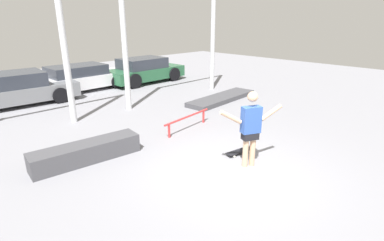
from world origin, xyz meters
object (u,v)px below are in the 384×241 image
Objects in this scene: parked_car_grey at (14,89)px; parked_car_white at (80,78)px; manual_pad at (222,98)px; grind_rail at (187,119)px; grind_box at (87,152)px; skateboarder at (251,126)px; skateboard at (239,151)px; parked_car_green at (144,70)px.

parked_car_white is at bearing 14.10° from parked_car_grey.
grind_rail is (-3.41, -1.48, 0.25)m from manual_pad.
parked_car_white reaches higher than manual_pad.
grind_box is at bearing -168.71° from manual_pad.
skateboarder is 0.49× the size of manual_pad.
parked_car_white is at bearing 111.58° from skateboarder.
manual_pad is at bearing 54.47° from skateboard.
parked_car_grey is at bearing 128.95° from skateboarder.
skateboard is 9.37m from parked_car_grey.
grind_rail is 7.39m from parked_car_grey.
parked_car_grey is at bearing 113.22° from grind_rail.
manual_pad is (4.05, 4.20, -0.90)m from skateboarder.
parked_car_white is (0.05, 7.34, 0.25)m from grind_rail.
parked_car_green reaches higher than skateboard.
skateboard is 9.54m from parked_car_white.
skateboarder is 5.91m from manual_pad.
parked_car_green reaches higher than grind_box.
manual_pad is (6.61, 1.32, -0.14)m from grind_box.
parked_car_green is (-0.09, 5.28, 0.54)m from manual_pad.
grind_box reaches higher than skateboard.
skateboard is 0.40× the size of grind_rail.
skateboarder is at bearing -115.94° from skateboard.
skateboard is (0.39, 0.54, -0.92)m from skateboarder.
parked_car_white is at bearing 97.66° from skateboard.
skateboarder is 0.70× the size of grind_box.
grind_box is 3.21m from grind_rail.
skateboard is 0.22× the size of manual_pad.
grind_box is 0.56× the size of parked_car_white.
parked_car_green is at bearing 45.33° from grind_box.
skateboarder reaches higher than parked_car_green.
parked_car_green is (6.52, 6.60, 0.41)m from grind_box.
parked_car_white is (-3.36, 5.87, 0.50)m from manual_pad.
parked_car_grey is (0.29, 6.62, 0.39)m from grind_box.
parked_car_grey is (-2.65, 8.96, 0.55)m from skateboard.
skateboarder is at bearing -113.60° from parked_car_green.
skateboard is at bearing -38.48° from grind_box.
skateboard is at bearing -112.72° from parked_car_green.
parked_car_white reaches higher than grind_rail.
parked_car_grey reaches higher than grind_box.
skateboarder is at bearing -133.97° from manual_pad.
parked_car_grey reaches higher than grind_rail.
manual_pad is 0.79× the size of parked_car_grey.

